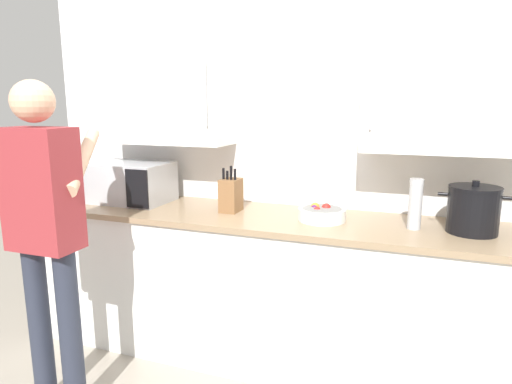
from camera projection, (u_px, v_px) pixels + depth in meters
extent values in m
cube|color=white|center=(299.00, 143.00, 2.91)|extent=(3.73, 0.10, 2.69)
cube|color=white|center=(165.00, 94.00, 2.95)|extent=(0.90, 0.32, 0.66)
cylinder|color=#B7BABF|center=(206.00, 93.00, 2.66)|extent=(0.01, 0.01, 0.39)
cube|color=white|center=(449.00, 92.00, 2.36)|extent=(0.90, 0.32, 0.66)
cylinder|color=#B7BABF|center=(372.00, 92.00, 2.33)|extent=(0.01, 0.01, 0.39)
cube|color=white|center=(281.00, 292.00, 2.74)|extent=(3.21, 0.63, 0.90)
cube|color=#937A5B|center=(282.00, 219.00, 2.65)|extent=(3.25, 0.67, 0.03)
cube|color=black|center=(266.00, 378.00, 2.55)|extent=(3.21, 0.04, 0.09)
cube|color=#B7BABF|center=(128.00, 182.00, 3.04)|extent=(0.57, 0.37, 0.27)
cube|color=beige|center=(117.00, 182.00, 3.06)|extent=(0.37, 0.32, 0.22)
cube|color=black|center=(137.00, 189.00, 2.79)|extent=(0.16, 0.01, 0.25)
cube|color=black|center=(47.00, 189.00, 2.79)|extent=(0.10, 0.41, 0.25)
cylinder|color=black|center=(473.00, 211.00, 2.29)|extent=(0.25, 0.25, 0.23)
cylinder|color=black|center=(475.00, 188.00, 2.27)|extent=(0.26, 0.26, 0.02)
cylinder|color=black|center=(476.00, 184.00, 2.26)|extent=(0.04, 0.04, 0.03)
cylinder|color=black|center=(443.00, 194.00, 2.33)|extent=(0.05, 0.02, 0.02)
cylinder|color=black|center=(508.00, 198.00, 2.23)|extent=(0.05, 0.02, 0.02)
cylinder|color=white|center=(322.00, 214.00, 2.56)|extent=(0.27, 0.27, 0.07)
cylinder|color=slate|center=(322.00, 212.00, 2.55)|extent=(0.23, 0.23, 0.05)
sphere|color=orange|center=(315.00, 207.00, 2.59)|extent=(0.05, 0.05, 0.05)
sphere|color=red|center=(317.00, 210.00, 2.53)|extent=(0.04, 0.04, 0.04)
sphere|color=red|center=(326.00, 208.00, 2.57)|extent=(0.05, 0.05, 0.05)
sphere|color=#511E5B|center=(315.00, 208.00, 2.59)|extent=(0.05, 0.05, 0.05)
cylinder|color=#B7BABF|center=(415.00, 207.00, 2.36)|extent=(0.07, 0.07, 0.24)
cylinder|color=#B7BABF|center=(417.00, 182.00, 2.33)|extent=(0.07, 0.07, 0.03)
cube|color=brown|center=(231.00, 195.00, 2.76)|extent=(0.11, 0.15, 0.21)
cylinder|color=black|center=(223.00, 174.00, 2.72)|extent=(0.02, 0.02, 0.07)
cylinder|color=black|center=(227.00, 175.00, 2.72)|extent=(0.02, 0.02, 0.05)
cylinder|color=black|center=(231.00, 173.00, 2.70)|extent=(0.02, 0.02, 0.09)
cylinder|color=black|center=(235.00, 174.00, 2.70)|extent=(0.02, 0.02, 0.07)
cylinder|color=#282D3D|center=(40.00, 328.00, 2.31)|extent=(0.11, 0.11, 0.89)
cylinder|color=#282D3D|center=(70.00, 334.00, 2.24)|extent=(0.11, 0.11, 0.89)
cube|color=maroon|center=(41.00, 189.00, 2.13)|extent=(0.34, 0.20, 0.60)
sphere|color=#DBAD89|center=(33.00, 101.00, 2.05)|extent=(0.20, 0.20, 0.20)
cylinder|color=#DBAD89|center=(83.00, 159.00, 2.32)|extent=(0.33, 0.55, 0.30)
cylinder|color=maroon|center=(11.00, 197.00, 2.21)|extent=(0.07, 0.07, 0.51)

